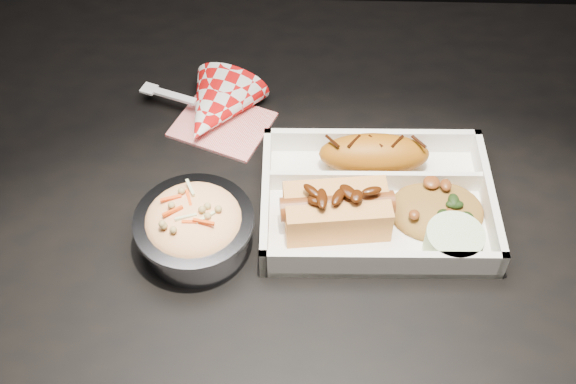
# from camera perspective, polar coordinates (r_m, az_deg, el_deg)

# --- Properties ---
(dining_table) EXTENTS (1.20, 0.80, 0.75)m
(dining_table) POSITION_cam_1_polar(r_m,az_deg,el_deg) (0.87, 4.44, -5.42)
(dining_table) COLOR black
(dining_table) RESTS_ON ground
(food_tray) EXTENTS (0.25, 0.19, 0.04)m
(food_tray) POSITION_cam_1_polar(r_m,az_deg,el_deg) (0.80, 6.95, -0.87)
(food_tray) COLOR white
(food_tray) RESTS_ON dining_table
(fried_pastry) EXTENTS (0.13, 0.05, 0.05)m
(fried_pastry) POSITION_cam_1_polar(r_m,az_deg,el_deg) (0.82, 6.81, 2.99)
(fried_pastry) COLOR #A65C10
(fried_pastry) RESTS_ON food_tray
(hotdog) EXTENTS (0.12, 0.07, 0.06)m
(hotdog) POSITION_cam_1_polar(r_m,az_deg,el_deg) (0.76, 3.88, -1.32)
(hotdog) COLOR #E79B4E
(hotdog) RESTS_ON food_tray
(fried_rice_mound) EXTENTS (0.11, 0.09, 0.03)m
(fried_rice_mound) POSITION_cam_1_polar(r_m,az_deg,el_deg) (0.79, 11.77, -0.95)
(fried_rice_mound) COLOR olive
(fried_rice_mound) RESTS_ON food_tray
(cupcake_liner) EXTENTS (0.06, 0.06, 0.03)m
(cupcake_liner) POSITION_cam_1_polar(r_m,az_deg,el_deg) (0.77, 12.95, -3.89)
(cupcake_liner) COLOR beige
(cupcake_liner) RESTS_ON food_tray
(foil_coleslaw_cup) EXTENTS (0.12, 0.12, 0.07)m
(foil_coleslaw_cup) POSITION_cam_1_polar(r_m,az_deg,el_deg) (0.75, -7.40, -2.69)
(foil_coleslaw_cup) COLOR silver
(foil_coleslaw_cup) RESTS_ON dining_table
(napkin_fork) EXTENTS (0.17, 0.14, 0.10)m
(napkin_fork) POSITION_cam_1_polar(r_m,az_deg,el_deg) (0.89, -5.84, 6.47)
(napkin_fork) COLOR red
(napkin_fork) RESTS_ON dining_table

